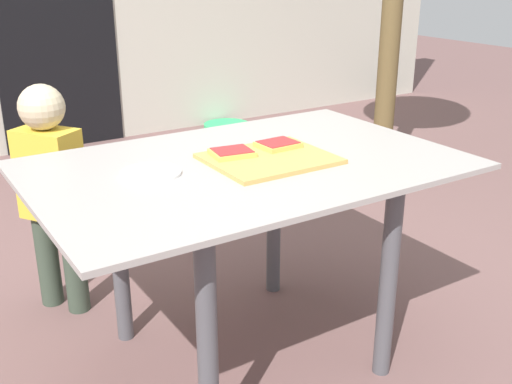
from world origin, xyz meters
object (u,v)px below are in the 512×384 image
at_px(pizza_slice_far_left, 232,152).
at_px(plate_white_left, 151,173).
at_px(pizza_slice_far_right, 278,144).
at_px(garden_hose_coil, 227,126).
at_px(dining_table, 247,197).
at_px(child_left, 51,186).
at_px(cutting_board, 269,159).

height_order(pizza_slice_far_left, plate_white_left, pizza_slice_far_left).
relative_size(pizza_slice_far_right, pizza_slice_far_left, 0.93).
bearing_deg(garden_hose_coil, dining_table, -118.51).
distance_m(dining_table, pizza_slice_far_right, 0.22).
relative_size(dining_table, pizza_slice_far_right, 10.00).
relative_size(pizza_slice_far_right, plate_white_left, 0.74).
xyz_separation_m(plate_white_left, child_left, (-0.16, 0.64, -0.21)).
height_order(pizza_slice_far_right, child_left, child_left).
bearing_deg(child_left, cutting_board, -53.10).
bearing_deg(garden_hose_coil, child_left, -133.28).
xyz_separation_m(dining_table, garden_hose_coil, (1.54, 2.84, -0.60)).
bearing_deg(dining_table, pizza_slice_far_left, 115.92).
bearing_deg(plate_white_left, dining_table, -10.41).
height_order(dining_table, garden_hose_coil, dining_table).
bearing_deg(child_left, pizza_slice_far_left, -55.35).
bearing_deg(plate_white_left, pizza_slice_far_left, -1.16).
distance_m(cutting_board, pizza_slice_far_left, 0.13).
bearing_deg(pizza_slice_far_left, child_left, 124.65).
height_order(dining_table, pizza_slice_far_left, pizza_slice_far_left).
distance_m(dining_table, garden_hose_coil, 3.29).
distance_m(dining_table, plate_white_left, 0.35).
height_order(cutting_board, pizza_slice_far_left, pizza_slice_far_left).
relative_size(dining_table, plate_white_left, 7.38).
bearing_deg(plate_white_left, pizza_slice_far_right, -1.12).
relative_size(plate_white_left, garden_hose_coil, 0.48).
bearing_deg(cutting_board, pizza_slice_far_right, 40.88).
height_order(cutting_board, child_left, child_left).
distance_m(cutting_board, plate_white_left, 0.40).
bearing_deg(garden_hose_coil, pizza_slice_far_left, -119.36).
xyz_separation_m(child_left, garden_hose_coil, (2.02, 2.14, -0.52)).
height_order(cutting_board, plate_white_left, cutting_board).
xyz_separation_m(pizza_slice_far_right, pizza_slice_far_left, (-0.18, 0.00, 0.00)).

